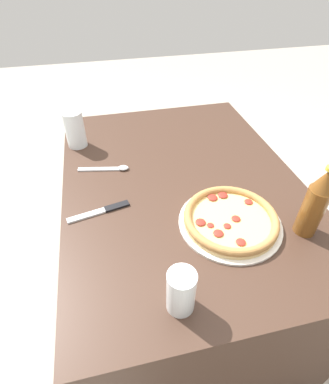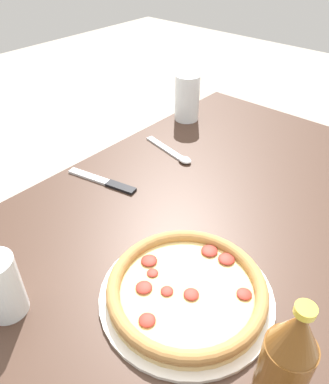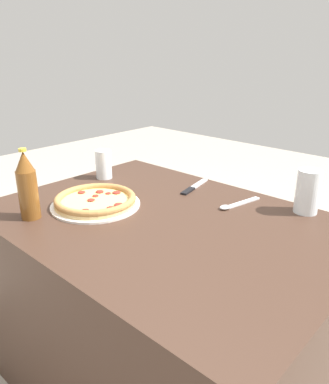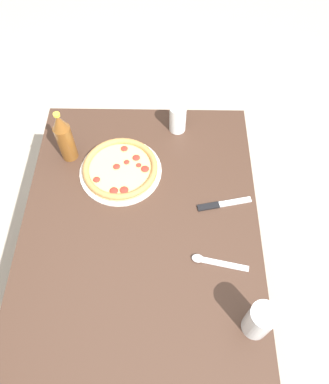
# 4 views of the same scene
# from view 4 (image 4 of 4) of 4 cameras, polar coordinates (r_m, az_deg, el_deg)

# --- Properties ---
(ground_plane) EXTENTS (8.00, 8.00, 0.00)m
(ground_plane) POSITION_cam_4_polar(r_m,az_deg,el_deg) (2.07, -2.57, -15.10)
(ground_plane) COLOR #A89E8E
(table) EXTENTS (1.21, 0.88, 0.75)m
(table) POSITION_cam_4_polar(r_m,az_deg,el_deg) (1.71, -3.06, -11.39)
(table) COLOR #3D281E
(table) RESTS_ON ground_plane
(pizza_veggie) EXTENTS (0.33, 0.33, 0.04)m
(pizza_veggie) POSITION_cam_4_polar(r_m,az_deg,el_deg) (1.50, -6.73, 3.53)
(pizza_veggie) COLOR silver
(pizza_veggie) RESTS_ON table
(glass_mango_juice) EXTENTS (0.08, 0.08, 0.16)m
(glass_mango_juice) POSITION_cam_4_polar(r_m,az_deg,el_deg) (1.22, 14.17, -18.55)
(glass_mango_juice) COLOR white
(glass_mango_juice) RESTS_ON table
(glass_red_wine) EXTENTS (0.07, 0.07, 0.13)m
(glass_red_wine) POSITION_cam_4_polar(r_m,az_deg,el_deg) (1.61, 2.02, 10.97)
(glass_red_wine) COLOR white
(glass_red_wine) RESTS_ON table
(beer_bottle) EXTENTS (0.07, 0.07, 0.24)m
(beer_bottle) POSITION_cam_4_polar(r_m,az_deg,el_deg) (1.51, -15.03, 8.06)
(beer_bottle) COLOR brown
(beer_bottle) RESTS_ON table
(knife) EXTENTS (0.07, 0.21, 0.01)m
(knife) POSITION_cam_4_polar(r_m,az_deg,el_deg) (1.43, 8.72, -1.84)
(knife) COLOR black
(knife) RESTS_ON table
(spoon) EXTENTS (0.06, 0.20, 0.01)m
(spoon) POSITION_cam_4_polar(r_m,az_deg,el_deg) (1.32, 7.17, -10.44)
(spoon) COLOR silver
(spoon) RESTS_ON table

